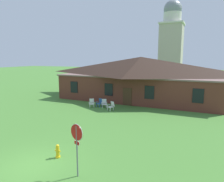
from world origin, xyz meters
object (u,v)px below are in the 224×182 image
at_px(stop_sign, 77,140).
at_px(lawn_chair_near_door, 100,102).
at_px(lawn_chair_middle, 111,106).
at_px(fire_hydrant, 58,151).
at_px(lawn_chair_by_porch, 92,103).
at_px(lawn_chair_left_end, 104,103).

relative_size(stop_sign, lawn_chair_near_door, 2.73).
height_order(lawn_chair_near_door, lawn_chair_middle, same).
height_order(stop_sign, lawn_chair_near_door, stop_sign).
relative_size(lawn_chair_near_door, fire_hydrant, 1.21).
relative_size(lawn_chair_by_porch, lawn_chair_left_end, 1.00).
relative_size(stop_sign, lawn_chair_by_porch, 2.73).
xyz_separation_m(lawn_chair_near_door, lawn_chair_left_end, (0.62, -0.09, 0.00)).
height_order(lawn_chair_by_porch, lawn_chair_near_door, same).
relative_size(lawn_chair_left_end, lawn_chair_middle, 1.00).
xyz_separation_m(lawn_chair_near_door, fire_hydrant, (3.50, -11.85, -0.12)).
bearing_deg(lawn_chair_near_door, lawn_chair_by_porch, -147.39).
distance_m(lawn_chair_by_porch, lawn_chair_near_door, 0.94).
bearing_deg(lawn_chair_left_end, lawn_chair_middle, -33.87).
bearing_deg(fire_hydrant, lawn_chair_by_porch, 110.70).
bearing_deg(lawn_chair_left_end, stop_sign, -68.92).
height_order(lawn_chair_near_door, lawn_chair_left_end, same).
bearing_deg(lawn_chair_by_porch, stop_sign, -62.89).
distance_m(lawn_chair_by_porch, lawn_chair_middle, 2.72).
bearing_deg(stop_sign, lawn_chair_middle, 107.06).
height_order(stop_sign, fire_hydrant, stop_sign).
relative_size(lawn_chair_near_door, lawn_chair_left_end, 1.00).
xyz_separation_m(lawn_chair_by_porch, lawn_chair_middle, (2.68, -0.44, 0.00)).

